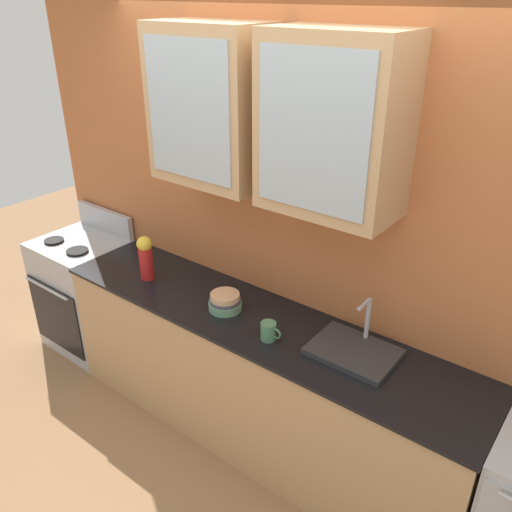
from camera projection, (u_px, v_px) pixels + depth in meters
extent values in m
plane|color=#936B47|center=(255.00, 434.00, 3.40)|extent=(10.00, 10.00, 0.00)
cube|color=#B76638|center=(291.00, 217.00, 3.00)|extent=(4.07, 0.10, 2.80)
cube|color=tan|center=(212.00, 105.00, 2.76)|extent=(0.65, 0.36, 0.81)
cube|color=#9EADB7|center=(187.00, 111.00, 2.63)|extent=(0.55, 0.01, 0.69)
cube|color=tan|center=(334.00, 125.00, 2.36)|extent=(0.65, 0.36, 0.81)
cube|color=#9EADB7|center=(312.00, 133.00, 2.23)|extent=(0.55, 0.01, 0.69)
cube|color=tan|center=(255.00, 381.00, 3.20)|extent=(2.66, 0.57, 0.87)
cube|color=black|center=(255.00, 320.00, 3.00)|extent=(2.69, 0.59, 0.02)
cube|color=#ADAFB5|center=(87.00, 294.00, 4.10)|extent=(0.63, 0.56, 0.89)
cube|color=black|center=(56.00, 317.00, 3.93)|extent=(0.58, 0.01, 0.53)
cylinder|color=#ADAFB5|center=(46.00, 288.00, 3.78)|extent=(0.50, 0.02, 0.02)
cube|color=#ADAFB5|center=(105.00, 220.00, 4.04)|extent=(0.60, 0.04, 0.18)
cylinder|color=black|center=(54.00, 241.00, 3.89)|extent=(0.14, 0.14, 0.02)
cylinder|color=black|center=(77.00, 251.00, 3.74)|extent=(0.15, 0.15, 0.02)
cube|color=#2D2D30|center=(353.00, 352.00, 2.70)|extent=(0.43, 0.32, 0.03)
cylinder|color=#ADAFB5|center=(368.00, 318.00, 2.73)|extent=(0.02, 0.02, 0.24)
cylinder|color=#ADAFB5|center=(364.00, 304.00, 2.64)|extent=(0.02, 0.12, 0.02)
cylinder|color=#669972|center=(225.00, 305.00, 3.07)|extent=(0.20, 0.20, 0.05)
cylinder|color=#4C4C54|center=(225.00, 301.00, 3.06)|extent=(0.18, 0.18, 0.04)
cylinder|color=#E0AD7F|center=(225.00, 297.00, 3.05)|extent=(0.17, 0.17, 0.04)
cylinder|color=#B21E1E|center=(146.00, 264.00, 3.36)|extent=(0.09, 0.09, 0.21)
sphere|color=yellow|center=(144.00, 244.00, 3.30)|extent=(0.10, 0.10, 0.10)
cylinder|color=#4C7F59|center=(268.00, 331.00, 2.80)|extent=(0.08, 0.08, 0.10)
torus|color=#4C7F59|center=(276.00, 334.00, 2.77)|extent=(0.06, 0.01, 0.06)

